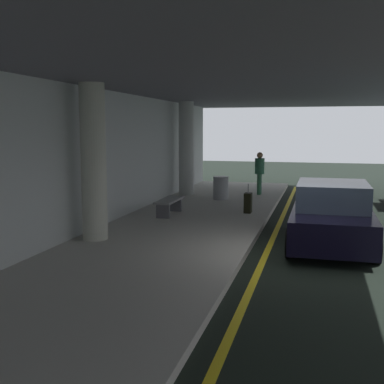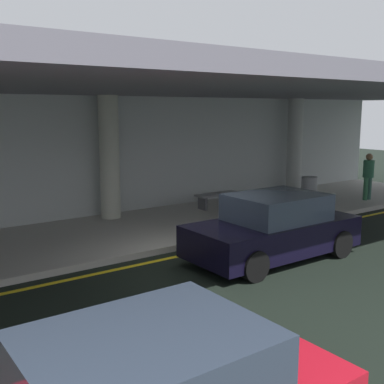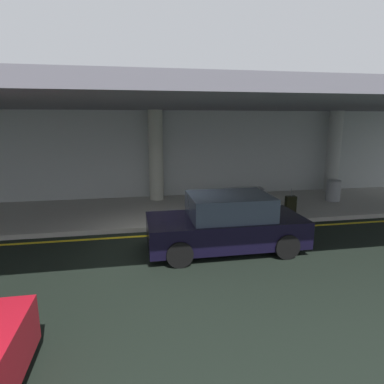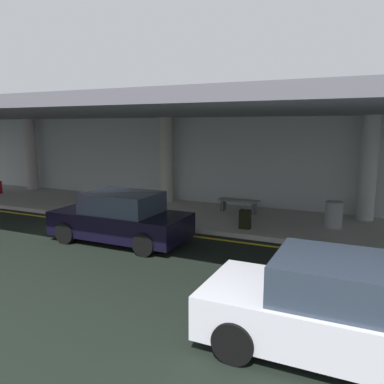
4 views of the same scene
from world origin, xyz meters
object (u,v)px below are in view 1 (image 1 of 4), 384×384
Objects in this scene: car_black at (332,216)px; suitcase_upright_secondary at (248,203)px; support_column_left_mid at (94,162)px; traveler_with_luggage at (260,170)px; bench_metal at (169,203)px; support_column_center at (186,149)px; trash_bin_steel at (221,188)px.

car_black is 3.94m from suitcase_upright_secondary.
support_column_left_mid reaches higher than traveler_with_luggage.
support_column_left_mid is at bearing 152.27° from suitcase_upright_secondary.
suitcase_upright_secondary is at bearing -33.41° from support_column_left_mid.
support_column_left_mid is 3.92m from bench_metal.
bench_metal is at bearing 118.51° from suitcase_upright_secondary.
car_black reaches higher than suitcase_upright_secondary.
support_column_left_mid is 1.00× the size of support_column_center.
suitcase_upright_secondary is 1.06× the size of trash_bin_steel.
suitcase_upright_secondary is 0.56× the size of bench_metal.
support_column_center is 4.83m from suitcase_upright_secondary.
support_column_center is 4.73m from bench_metal.
traveler_with_luggage is 4.38m from suitcase_upright_secondary.
bench_metal is at bearing 111.10° from traveler_with_luggage.
support_column_left_mid is 7.40m from trash_bin_steel.
support_column_center is at bearing 60.21° from trash_bin_steel.
trash_bin_steel is at bearing 97.99° from traveler_with_luggage.
support_column_center reaches higher than bench_metal.
support_column_left_mid is 4.06× the size of suitcase_upright_secondary.
support_column_center is at bearing 9.12° from bench_metal.
traveler_with_luggage is 1.87× the size of suitcase_upright_secondary.
car_black is 6.84m from trash_bin_steel.
support_column_center reaches higher than car_black.
trash_bin_steel is at bearing -12.60° from support_column_left_mid.
support_column_left_mid is at bearing 168.69° from bench_metal.
bench_metal is (-5.28, 2.08, -0.61)m from traveler_with_luggage.
traveler_with_luggage is at bearing -160.65° from car_black.
support_column_left_mid reaches higher than suitcase_upright_secondary.
support_column_left_mid is 2.28× the size of bench_metal.
support_column_center is 4.29× the size of trash_bin_steel.
trash_bin_steel is at bearing 34.09° from suitcase_upright_secondary.
trash_bin_steel is (5.66, 3.84, -0.14)m from car_black.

